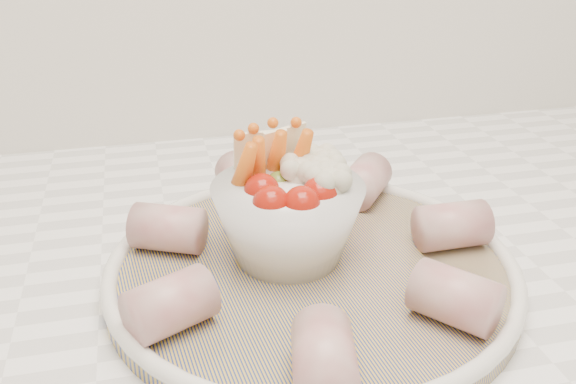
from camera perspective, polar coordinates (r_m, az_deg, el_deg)
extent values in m
cube|color=white|center=(0.53, 2.47, -7.91)|extent=(2.04, 0.62, 0.04)
cylinder|color=navy|center=(0.49, 2.12, -7.16)|extent=(0.34, 0.34, 0.01)
torus|color=white|center=(0.49, 2.14, -6.42)|extent=(0.31, 0.31, 0.01)
sphere|color=#A2160A|center=(0.45, -1.53, -1.03)|extent=(0.03, 0.03, 0.03)
sphere|color=#A2160A|center=(0.45, 1.23, -1.10)|extent=(0.03, 0.03, 0.03)
sphere|color=#A2160A|center=(0.46, 2.84, -0.20)|extent=(0.03, 0.03, 0.03)
sphere|color=#A2160A|center=(0.47, -2.34, 0.08)|extent=(0.03, 0.03, 0.03)
sphere|color=#5A7326|center=(0.49, -0.82, 0.73)|extent=(0.02, 0.02, 0.02)
cone|color=orange|center=(0.49, -2.76, 2.19)|extent=(0.02, 0.04, 0.06)
cone|color=orange|center=(0.50, -1.04, 2.77)|extent=(0.02, 0.04, 0.06)
cone|color=orange|center=(0.50, 1.04, 2.82)|extent=(0.03, 0.04, 0.06)
cone|color=orange|center=(0.47, -4.01, 1.50)|extent=(0.03, 0.04, 0.06)
sphere|color=beige|center=(0.49, 3.08, 1.44)|extent=(0.03, 0.03, 0.03)
sphere|color=beige|center=(0.47, 3.66, 0.44)|extent=(0.03, 0.03, 0.03)
sphere|color=beige|center=(0.50, 2.79, 2.23)|extent=(0.03, 0.03, 0.03)
sphere|color=beige|center=(0.49, 1.24, 1.41)|extent=(0.03, 0.03, 0.03)
cube|color=#FBEFC3|center=(0.50, -2.50, 3.13)|extent=(0.04, 0.01, 0.05)
cube|color=#FBEFC3|center=(0.51, -0.53, 3.49)|extent=(0.04, 0.03, 0.05)
cylinder|color=#AA4E51|center=(0.52, 14.36, -2.90)|extent=(0.05, 0.04, 0.04)
cylinder|color=#AA4E51|center=(0.58, 6.78, 0.95)|extent=(0.06, 0.07, 0.04)
cylinder|color=#AA4E51|center=(0.58, -3.92, 1.14)|extent=(0.05, 0.06, 0.04)
cylinder|color=#AA4E51|center=(0.51, -10.60, -3.17)|extent=(0.06, 0.06, 0.04)
cylinder|color=#AA4E51|center=(0.42, -10.43, -9.81)|extent=(0.06, 0.06, 0.04)
cylinder|color=#AA4E51|center=(0.38, 3.25, -14.52)|extent=(0.05, 0.06, 0.04)
cylinder|color=#AA4E51|center=(0.44, 14.64, -9.04)|extent=(0.06, 0.07, 0.04)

